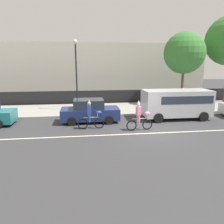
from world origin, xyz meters
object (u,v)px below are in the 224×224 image
at_px(parade_cyclist_pink, 140,117).
at_px(parked_van_silver, 177,102).
at_px(street_lamp_post, 76,65).
at_px(parade_cyclist_cobalt, 91,116).
at_px(pedestrian_onlooker, 150,98).
at_px(parked_car_navy, 90,111).

relative_size(parade_cyclist_pink, parked_van_silver, 0.38).
bearing_deg(parked_van_silver, street_lamp_post, 154.70).
bearing_deg(parked_van_silver, parade_cyclist_pink, -144.74).
bearing_deg(street_lamp_post, parade_cyclist_cobalt, -79.40).
xyz_separation_m(parade_cyclist_cobalt, street_lamp_post, (-1.00, 5.34, 3.15)).
bearing_deg(parade_cyclist_pink, street_lamp_post, 123.65).
distance_m(parade_cyclist_cobalt, pedestrian_onlooker, 7.79).
height_order(parked_van_silver, street_lamp_post, street_lamp_post).
relative_size(street_lamp_post, pedestrian_onlooker, 3.62).
bearing_deg(parade_cyclist_pink, pedestrian_onlooker, 67.86).
bearing_deg(street_lamp_post, parked_van_silver, -25.30).
xyz_separation_m(parked_van_silver, pedestrian_onlooker, (-1.00, 3.69, -0.27)).
bearing_deg(pedestrian_onlooker, parked_car_navy, -145.80).
bearing_deg(parked_car_navy, parked_van_silver, 0.76).
relative_size(parade_cyclist_cobalt, pedestrian_onlooker, 1.19).
xyz_separation_m(parade_cyclist_cobalt, parked_car_navy, (-0.03, 1.70, -0.06)).
bearing_deg(street_lamp_post, parade_cyclist_pink, -56.35).
height_order(parked_car_navy, street_lamp_post, street_lamp_post).
xyz_separation_m(parade_cyclist_cobalt, parked_van_silver, (6.53, 1.78, 0.44)).
distance_m(street_lamp_post, pedestrian_onlooker, 7.18).
relative_size(parade_cyclist_pink, parked_car_navy, 0.47).
height_order(parked_van_silver, parked_car_navy, parked_van_silver).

